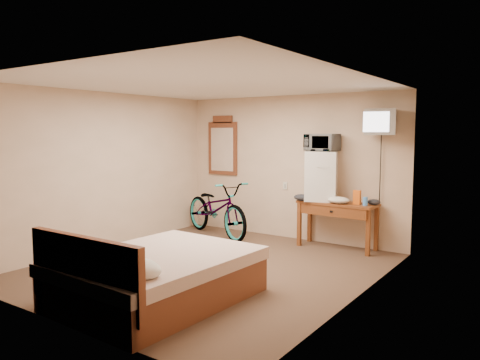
{
  "coord_description": "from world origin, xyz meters",
  "views": [
    {
      "loc": [
        3.92,
        -4.94,
        1.86
      ],
      "look_at": [
        0.04,
        0.7,
        1.16
      ],
      "focal_mm": 35.0,
      "sensor_mm": 36.0,
      "label": 1
    }
  ],
  "objects_px": {
    "crt_television": "(380,122)",
    "mini_fridge": "(321,176)",
    "microwave": "(322,143)",
    "bed": "(153,276)",
    "wall_mirror": "(223,146)",
    "bicycle": "(217,208)",
    "blue_cup": "(365,201)",
    "desk": "(336,210)"
  },
  "relations": [
    {
      "from": "wall_mirror",
      "to": "bed",
      "type": "height_order",
      "value": "wall_mirror"
    },
    {
      "from": "desk",
      "to": "bed",
      "type": "height_order",
      "value": "bed"
    },
    {
      "from": "crt_television",
      "to": "wall_mirror",
      "type": "bearing_deg",
      "value": 175.41
    },
    {
      "from": "wall_mirror",
      "to": "bed",
      "type": "relative_size",
      "value": 0.52
    },
    {
      "from": "wall_mirror",
      "to": "bicycle",
      "type": "xyz_separation_m",
      "value": [
        0.3,
        -0.59,
        -1.1
      ]
    },
    {
      "from": "desk",
      "to": "crt_television",
      "type": "xyz_separation_m",
      "value": [
        0.66,
        0.02,
        1.39
      ]
    },
    {
      "from": "wall_mirror",
      "to": "bicycle",
      "type": "height_order",
      "value": "wall_mirror"
    },
    {
      "from": "desk",
      "to": "wall_mirror",
      "type": "relative_size",
      "value": 1.14
    },
    {
      "from": "bicycle",
      "to": "bed",
      "type": "relative_size",
      "value": 0.89
    },
    {
      "from": "blue_cup",
      "to": "wall_mirror",
      "type": "xyz_separation_m",
      "value": [
        -2.94,
        0.32,
        0.78
      ]
    },
    {
      "from": "mini_fridge",
      "to": "wall_mirror",
      "type": "height_order",
      "value": "wall_mirror"
    },
    {
      "from": "mini_fridge",
      "to": "crt_television",
      "type": "xyz_separation_m",
      "value": [
        0.96,
        -0.05,
        0.86
      ]
    },
    {
      "from": "desk",
      "to": "mini_fridge",
      "type": "bearing_deg",
      "value": 167.67
    },
    {
      "from": "desk",
      "to": "bed",
      "type": "distance_m",
      "value": 3.46
    },
    {
      "from": "microwave",
      "to": "bicycle",
      "type": "xyz_separation_m",
      "value": [
        -1.86,
        -0.39,
        -1.2
      ]
    },
    {
      "from": "bicycle",
      "to": "bed",
      "type": "bearing_deg",
      "value": -133.33
    },
    {
      "from": "microwave",
      "to": "bed",
      "type": "bearing_deg",
      "value": -93.58
    },
    {
      "from": "mini_fridge",
      "to": "bicycle",
      "type": "height_order",
      "value": "mini_fridge"
    },
    {
      "from": "wall_mirror",
      "to": "bicycle",
      "type": "distance_m",
      "value": 1.28
    },
    {
      "from": "crt_television",
      "to": "bed",
      "type": "bearing_deg",
      "value": -111.79
    },
    {
      "from": "bicycle",
      "to": "mini_fridge",
      "type": "bearing_deg",
      "value": -57.18
    },
    {
      "from": "mini_fridge",
      "to": "blue_cup",
      "type": "distance_m",
      "value": 0.86
    },
    {
      "from": "mini_fridge",
      "to": "bicycle",
      "type": "relative_size",
      "value": 0.42
    },
    {
      "from": "crt_television",
      "to": "microwave",
      "type": "bearing_deg",
      "value": 177.25
    },
    {
      "from": "bed",
      "to": "desk",
      "type": "bearing_deg",
      "value": 78.27
    },
    {
      "from": "microwave",
      "to": "crt_television",
      "type": "distance_m",
      "value": 1.01
    },
    {
      "from": "microwave",
      "to": "bed",
      "type": "height_order",
      "value": "microwave"
    },
    {
      "from": "mini_fridge",
      "to": "blue_cup",
      "type": "bearing_deg",
      "value": -8.06
    },
    {
      "from": "mini_fridge",
      "to": "wall_mirror",
      "type": "relative_size",
      "value": 0.72
    },
    {
      "from": "bicycle",
      "to": "bed",
      "type": "height_order",
      "value": "bicycle"
    },
    {
      "from": "wall_mirror",
      "to": "bicycle",
      "type": "relative_size",
      "value": 0.59
    },
    {
      "from": "wall_mirror",
      "to": "blue_cup",
      "type": "bearing_deg",
      "value": -6.12
    },
    {
      "from": "mini_fridge",
      "to": "wall_mirror",
      "type": "bearing_deg",
      "value": 174.59
    },
    {
      "from": "crt_television",
      "to": "bicycle",
      "type": "relative_size",
      "value": 0.32
    },
    {
      "from": "bed",
      "to": "blue_cup",
      "type": "bearing_deg",
      "value": 70.44
    },
    {
      "from": "bicycle",
      "to": "bed",
      "type": "xyz_separation_m",
      "value": [
        1.46,
        -3.05,
        -0.21
      ]
    },
    {
      "from": "wall_mirror",
      "to": "mini_fridge",
      "type": "bearing_deg",
      "value": -5.41
    },
    {
      "from": "blue_cup",
      "to": "crt_television",
      "type": "distance_m",
      "value": 1.21
    },
    {
      "from": "mini_fridge",
      "to": "bed",
      "type": "xyz_separation_m",
      "value": [
        -0.4,
        -3.44,
        -0.86
      ]
    },
    {
      "from": "crt_television",
      "to": "wall_mirror",
      "type": "xyz_separation_m",
      "value": [
        -3.12,
        0.25,
        -0.41
      ]
    },
    {
      "from": "desk",
      "to": "mini_fridge",
      "type": "xyz_separation_m",
      "value": [
        -0.3,
        0.07,
        0.53
      ]
    },
    {
      "from": "crt_television",
      "to": "mini_fridge",
      "type": "bearing_deg",
      "value": 177.26
    }
  ]
}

